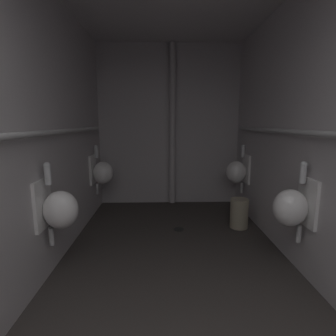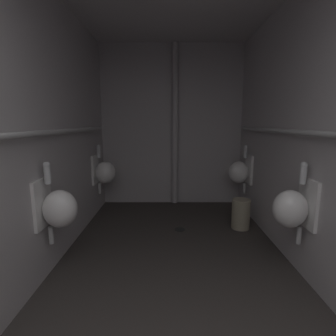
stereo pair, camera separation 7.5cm
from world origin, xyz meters
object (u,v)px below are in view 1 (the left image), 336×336
Objects in this scene: standpipe_back_wall at (172,126)px; waste_bin at (239,213)px; urinal_left_mid at (58,209)px; floor_drain at (179,229)px; urinal_right_mid at (293,207)px; urinal_right_far at (238,171)px; urinal_left_far at (102,172)px.

standpipe_back_wall reaches higher than waste_bin.
floor_drain is at bearing 43.21° from urinal_left_mid.
standpipe_back_wall is at bearing 92.05° from floor_drain.
urinal_right_mid is (2.09, -0.00, 0.00)m from urinal_left_mid.
standpipe_back_wall is at bearing 128.86° from waste_bin.
floor_drain is at bearing -146.35° from urinal_right_far.
urinal_left_far is (0.00, 1.70, 0.00)m from urinal_left_mid.
urinal_left_mid is at bearing -150.16° from waste_bin.
urinal_left_far is 2.10m from waste_bin.
urinal_left_far is 5.39× the size of floor_drain.
waste_bin reaches higher than floor_drain.
urinal_right_far is 0.28× the size of standpipe_back_wall.
urinal_left_far reaches higher than waste_bin.
urinal_left_far is 1.46m from floor_drain.
floor_drain is at bearing -176.07° from waste_bin.
urinal_left_mid is at bearing -90.00° from urinal_left_far.
urinal_left_mid is 1.00× the size of urinal_left_far.
floor_drain is (1.14, -0.63, -0.67)m from urinal_left_far.
waste_bin is at bearing -51.14° from standpipe_back_wall.
standpipe_back_wall is 18.94× the size of floor_drain.
urinal_left_far is at bearing 151.06° from floor_drain.
urinal_right_mid is 1.58m from floor_drain.
urinal_right_far is at bearing 77.72° from waste_bin.
urinal_left_mid is 1.89× the size of waste_bin.
urinal_left_far is 0.28× the size of standpipe_back_wall.
urinal_left_far is 1.89× the size of waste_bin.
urinal_right_far is 1.89× the size of waste_bin.
waste_bin is (1.97, -0.57, -0.47)m from urinal_left_far.
urinal_right_far reaches higher than waste_bin.
urinal_left_mid reaches higher than floor_drain.
urinal_left_mid is 5.39× the size of floor_drain.
standpipe_back_wall reaches higher than urinal_right_mid.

